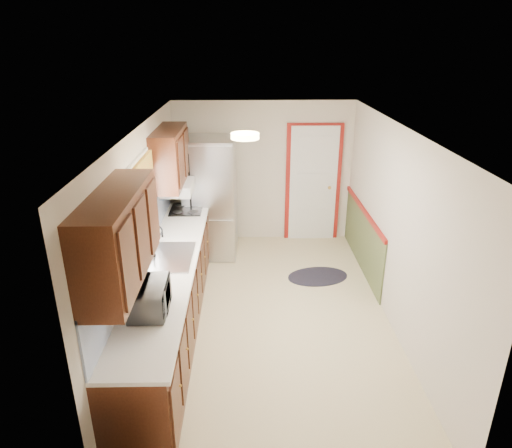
{
  "coord_description": "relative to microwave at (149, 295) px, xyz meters",
  "views": [
    {
      "loc": [
        -0.29,
        -5.01,
        3.31
      ],
      "look_at": [
        -0.17,
        0.3,
        1.15
      ],
      "focal_mm": 32.0,
      "sensor_mm": 36.0,
      "label": 1
    }
  ],
  "objects": [
    {
      "name": "kitchen_run",
      "position": [
        -0.04,
        1.04,
        -0.3
      ],
      "size": [
        0.63,
        4.0,
        2.2
      ],
      "color": "#3C1A0D",
      "rests_on": "ground"
    },
    {
      "name": "refrigerator",
      "position": [
        0.34,
        3.21,
        -0.15
      ],
      "size": [
        0.83,
        0.81,
        1.92
      ],
      "rotation": [
        0.0,
        0.0,
        -0.04
      ],
      "color": "#B7B7BC",
      "rests_on": "ground"
    },
    {
      "name": "microwave",
      "position": [
        0.0,
        0.0,
        0.0
      ],
      "size": [
        0.3,
        0.52,
        0.35
      ],
      "primitive_type": "imported",
      "rotation": [
        0.0,
        0.0,
        1.61
      ],
      "color": "white",
      "rests_on": "kitchen_run"
    },
    {
      "name": "back_wall_trim",
      "position": [
        2.19,
        3.55,
        -0.22
      ],
      "size": [
        1.12,
        2.3,
        2.08
      ],
      "color": "maroon",
      "rests_on": "ground"
    },
    {
      "name": "ceiling_fixture",
      "position": [
        0.9,
        1.13,
        1.25
      ],
      "size": [
        0.3,
        0.3,
        0.06
      ],
      "primitive_type": "cylinder",
      "color": "#FFD88C",
      "rests_on": "room_shell"
    },
    {
      "name": "cooktop",
      "position": [
        0.01,
        2.73,
        -0.16
      ],
      "size": [
        0.47,
        0.56,
        0.02
      ],
      "primitive_type": "cube",
      "color": "black",
      "rests_on": "kitchen_run"
    },
    {
      "name": "rug",
      "position": [
        1.97,
        2.34,
        -1.11
      ],
      "size": [
        1.0,
        0.74,
        0.01
      ],
      "primitive_type": "ellipsoid",
      "rotation": [
        0.0,
        0.0,
        0.18
      ],
      "color": "black",
      "rests_on": "ground"
    },
    {
      "name": "room_shell",
      "position": [
        1.2,
        1.33,
        0.09
      ],
      "size": [
        3.2,
        5.2,
        2.52
      ],
      "color": "beige",
      "rests_on": "ground"
    }
  ]
}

